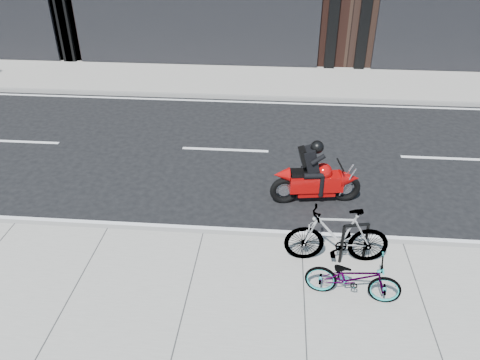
# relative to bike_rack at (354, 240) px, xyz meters

# --- Properties ---
(ground) EXTENTS (120.00, 120.00, 0.00)m
(ground) POSITION_rel_bike_rack_xyz_m (-2.91, 2.60, -0.63)
(ground) COLOR black
(ground) RESTS_ON ground
(sidewalk_near) EXTENTS (60.00, 6.00, 0.13)m
(sidewalk_near) POSITION_rel_bike_rack_xyz_m (-2.91, -2.40, -0.57)
(sidewalk_near) COLOR gray
(sidewalk_near) RESTS_ON ground
(sidewalk_far) EXTENTS (60.00, 3.50, 0.13)m
(sidewalk_far) POSITION_rel_bike_rack_xyz_m (-2.91, 10.35, -0.57)
(sidewalk_far) COLOR gray
(sidewalk_far) RESTS_ON ground
(bike_rack) EXTENTS (0.50, 0.16, 0.85)m
(bike_rack) POSITION_rel_bike_rack_xyz_m (0.00, 0.00, 0.00)
(bike_rack) COLOR black
(bike_rack) RESTS_ON sidewalk_near
(bicycle_front) EXTENTS (1.66, 0.79, 0.84)m
(bicycle_front) POSITION_rel_bike_rack_xyz_m (-0.12, -0.92, -0.08)
(bicycle_front) COLOR gray
(bicycle_front) RESTS_ON sidewalk_near
(bicycle_rear) EXTENTS (1.93, 0.60, 1.15)m
(bicycle_rear) POSITION_rel_bike_rack_xyz_m (-0.33, 0.00, 0.07)
(bicycle_rear) COLOR gray
(bicycle_rear) RESTS_ON sidewalk_near
(motorcycle) EXTENTS (2.08, 0.64, 1.56)m
(motorcycle) POSITION_rel_bike_rack_xyz_m (-0.48, 2.20, -0.00)
(motorcycle) COLOR black
(motorcycle) RESTS_ON ground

